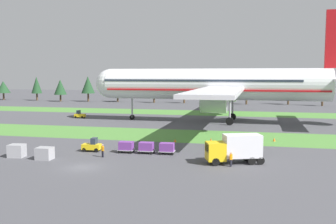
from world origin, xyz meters
name	(u,v)px	position (x,y,z in m)	size (l,w,h in m)	color
ground_plane	(83,167)	(0.00, 0.00, 0.00)	(400.00, 400.00, 0.00)	#47474C
grass_strip_near	(142,134)	(0.00, 25.08, 0.00)	(320.00, 13.99, 0.01)	#4C8438
grass_strip_far	(182,112)	(0.00, 65.05, 0.00)	(320.00, 13.99, 0.01)	#4C8438
airliner	(220,84)	(12.52, 45.04, 8.72)	(60.40, 74.50, 24.31)	silver
baggage_tug	(92,146)	(-2.68, 8.80, 0.81)	(2.66, 1.43, 1.97)	yellow
cargo_dolly_lead	(126,146)	(2.34, 9.05, 0.92)	(2.27, 1.61, 1.55)	#A3A3A8
cargo_dolly_second	(146,147)	(5.24, 9.19, 0.92)	(2.27, 1.61, 1.55)	#A3A3A8
cargo_dolly_third	(167,148)	(8.13, 9.33, 0.92)	(2.27, 1.61, 1.55)	#A3A3A8
catering_truck	(235,148)	(17.48, 5.94, 1.95)	(7.33, 4.43, 3.58)	yellow
pushback_tractor	(80,115)	(-22.41, 45.75, 0.81)	(2.63, 1.35, 1.97)	yellow
ground_crew_marshaller	(103,150)	(0.24, 5.65, 0.95)	(0.45, 0.40, 1.74)	black
ground_crew_loader	(231,159)	(17.10, 4.22, 0.95)	(0.36, 0.54, 1.74)	black
uld_container_0	(17,151)	(-10.92, 3.24, 0.85)	(2.00, 1.60, 1.70)	#A3A3A8
uld_container_1	(45,153)	(-6.58, 2.80, 0.79)	(2.00, 1.60, 1.58)	#A3A3A8
taxiway_marker_0	(175,141)	(7.43, 18.57, 0.25)	(0.44, 0.44, 0.49)	orange
taxiway_marker_1	(211,140)	(13.11, 19.80, 0.33)	(0.44, 0.44, 0.67)	orange
taxiway_marker_2	(274,140)	(23.19, 22.77, 0.27)	(0.44, 0.44, 0.53)	orange
distant_tree_line	(190,87)	(-2.95, 99.27, 6.31)	(170.79, 8.95, 10.80)	#4C3823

